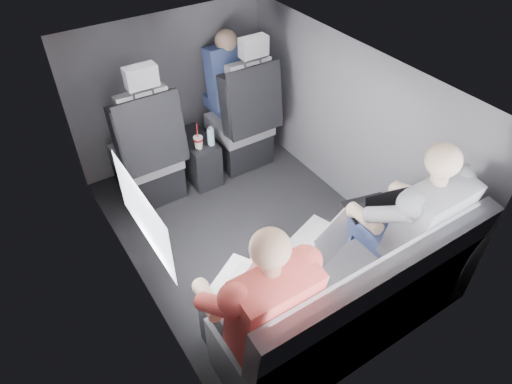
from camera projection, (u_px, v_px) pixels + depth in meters
floor at (251, 234)px, 3.60m from camera, size 2.60×2.60×0.00m
ceiling at (250, 76)px, 2.72m from camera, size 2.60×2.60×0.00m
panel_left at (127, 214)px, 2.78m from camera, size 0.02×2.60×1.35m
panel_right at (349, 127)px, 3.53m from camera, size 0.02×2.60×1.35m
panel_front at (171, 90)px, 3.98m from camera, size 1.80×0.02×1.35m
panel_back at (387, 295)px, 2.33m from camera, size 1.80×0.02×1.35m
side_window at (143, 215)px, 2.46m from camera, size 0.02×0.75×0.42m
seatbelt at (253, 93)px, 3.69m from camera, size 0.35×0.11×0.59m
front_seat_left at (148, 158)px, 3.68m from camera, size 0.52×0.58×1.26m
front_seat_right at (243, 125)px, 4.06m from camera, size 0.52×0.58×1.26m
center_console at (198, 158)px, 4.02m from camera, size 0.24×0.48×0.41m
rear_bench at (347, 305)px, 2.72m from camera, size 1.60×0.57×0.92m
soda_cup at (198, 142)px, 3.75m from camera, size 0.08×0.08×0.24m
water_bottle at (211, 137)px, 3.78m from camera, size 0.06×0.06×0.17m
laptop_white at (243, 283)px, 2.44m from camera, size 0.40×0.44×0.24m
laptop_silver at (321, 238)px, 2.69m from camera, size 0.38×0.38×0.23m
laptop_black at (375, 207)px, 2.90m from camera, size 0.35×0.34×0.22m
passenger_rear_left at (257, 305)px, 2.32m from camera, size 0.52×0.64×1.26m
passenger_rear_right at (406, 223)px, 2.77m from camera, size 0.54×0.65×1.28m
passenger_front_right at (228, 78)px, 4.00m from camera, size 0.38×0.38×0.74m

